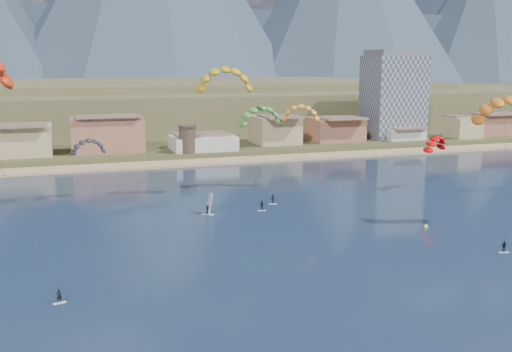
% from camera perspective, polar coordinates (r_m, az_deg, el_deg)
% --- Properties ---
extents(ground, '(2400.00, 2400.00, 0.00)m').
position_cam_1_polar(ground, '(72.64, 8.14, -12.36)').
color(ground, black).
rests_on(ground, ground).
extents(beach, '(2200.00, 12.00, 0.90)m').
position_cam_1_polar(beach, '(170.66, -7.82, 1.23)').
color(beach, tan).
rests_on(beach, ground).
extents(land, '(2200.00, 900.00, 4.00)m').
position_cam_1_polar(land, '(620.96, -15.63, 7.84)').
color(land, brown).
rests_on(land, ground).
extents(foothills, '(940.00, 210.00, 18.00)m').
position_cam_1_polar(foothills, '(297.38, -8.11, 7.01)').
color(foothills, brown).
rests_on(foothills, ground).
extents(town, '(400.00, 24.00, 12.00)m').
position_cam_1_polar(town, '(182.98, -21.26, 3.69)').
color(town, beige).
rests_on(town, ground).
extents(apartment_tower, '(20.00, 16.00, 32.00)m').
position_cam_1_polar(apartment_tower, '(220.41, 13.39, 7.79)').
color(apartment_tower, gray).
rests_on(apartment_tower, ground).
extents(watchtower, '(5.82, 5.82, 8.60)m').
position_cam_1_polar(watchtower, '(178.49, -6.77, 3.66)').
color(watchtower, '#47382D').
rests_on(watchtower, ground).
extents(kitesurfer_yellow, '(13.10, 16.17, 30.09)m').
position_cam_1_polar(kitesurfer_yellow, '(122.50, -3.08, 9.84)').
color(kitesurfer_yellow, silver).
rests_on(kitesurfer_yellow, ground).
extents(kitesurfer_orange, '(15.60, 16.26, 26.04)m').
position_cam_1_polar(kitesurfer_orange, '(108.26, 23.49, 6.35)').
color(kitesurfer_orange, silver).
rests_on(kitesurfer_orange, ground).
extents(kitesurfer_green, '(11.27, 17.69, 22.50)m').
position_cam_1_polar(kitesurfer_green, '(132.15, 0.44, 6.21)').
color(kitesurfer_green, silver).
rests_on(kitesurfer_green, ground).
extents(distant_kite_dark, '(8.06, 6.22, 15.11)m').
position_cam_1_polar(distant_kite_dark, '(127.42, -16.22, 3.06)').
color(distant_kite_dark, '#262626').
rests_on(distant_kite_dark, ground).
extents(distant_kite_orange, '(9.69, 7.48, 21.25)m').
position_cam_1_polar(distant_kite_orange, '(133.25, 4.46, 6.49)').
color(distant_kite_orange, '#262626').
rests_on(distant_kite_orange, ground).
extents(distant_kite_red, '(8.74, 7.48, 14.81)m').
position_cam_1_polar(distant_kite_red, '(137.82, 17.24, 3.34)').
color(distant_kite_red, '#262626').
rests_on(distant_kite_red, ground).
extents(windsurfer, '(2.71, 2.67, 4.28)m').
position_cam_1_polar(windsurfer, '(112.49, -4.72, -3.14)').
color(windsurfer, silver).
rests_on(windsurfer, ground).
extents(buoy, '(0.78, 0.78, 0.78)m').
position_cam_1_polar(buoy, '(108.02, 16.39, -4.82)').
color(buoy, '#FEFE1A').
rests_on(buoy, ground).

